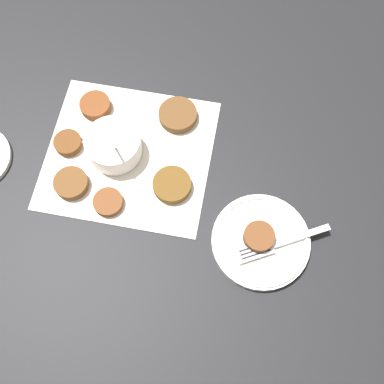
% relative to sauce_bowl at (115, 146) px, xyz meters
% --- Properties ---
extents(ground_plane, '(4.00, 4.00, 0.00)m').
position_rel_sauce_bowl_xyz_m(ground_plane, '(0.00, 0.01, -0.03)').
color(ground_plane, black).
extents(napkin, '(0.38, 0.36, 0.00)m').
position_rel_sauce_bowl_xyz_m(napkin, '(-0.02, 0.00, -0.02)').
color(napkin, silver).
rests_on(napkin, ground_plane).
extents(sauce_bowl, '(0.12, 0.11, 0.10)m').
position_rel_sauce_bowl_xyz_m(sauce_bowl, '(0.00, 0.00, 0.00)').
color(sauce_bowl, white).
rests_on(sauce_bowl, napkin).
extents(fritter_0, '(0.08, 0.08, 0.02)m').
position_rel_sauce_bowl_xyz_m(fritter_0, '(-0.11, 0.08, -0.01)').
color(fritter_0, brown).
rests_on(fritter_0, napkin).
extents(fritter_1, '(0.06, 0.06, 0.02)m').
position_rel_sauce_bowl_xyz_m(fritter_1, '(0.10, -0.02, -0.01)').
color(fritter_1, '#5A3519').
rests_on(fritter_1, napkin).
extents(fritter_2, '(0.08, 0.08, 0.02)m').
position_rel_sauce_bowl_xyz_m(fritter_2, '(-0.12, -0.08, -0.01)').
color(fritter_2, brown).
rests_on(fritter_2, napkin).
extents(fritter_3, '(0.06, 0.06, 0.01)m').
position_rel_sauce_bowl_xyz_m(fritter_3, '(0.01, 0.11, -0.02)').
color(fritter_3, brown).
rests_on(fritter_3, napkin).
extents(fritter_4, '(0.06, 0.06, 0.02)m').
position_rel_sauce_bowl_xyz_m(fritter_4, '(0.05, -0.10, -0.01)').
color(fritter_4, brown).
rests_on(fritter_4, napkin).
extents(fritter_5, '(0.07, 0.07, 0.02)m').
position_rel_sauce_bowl_xyz_m(fritter_5, '(0.09, 0.07, -0.01)').
color(fritter_5, brown).
rests_on(fritter_5, napkin).
extents(serving_plate, '(0.18, 0.18, 0.02)m').
position_rel_sauce_bowl_xyz_m(serving_plate, '(-0.28, 0.19, -0.02)').
color(serving_plate, white).
rests_on(serving_plate, ground_plane).
extents(fritter_on_plate, '(0.06, 0.06, 0.02)m').
position_rel_sauce_bowl_xyz_m(fritter_on_plate, '(-0.27, 0.19, 0.00)').
color(fritter_on_plate, brown).
rests_on(fritter_on_plate, serving_plate).
extents(fork, '(0.18, 0.07, 0.00)m').
position_rel_sauce_bowl_xyz_m(fork, '(-0.30, 0.20, -0.00)').
color(fork, silver).
rests_on(fork, serving_plate).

